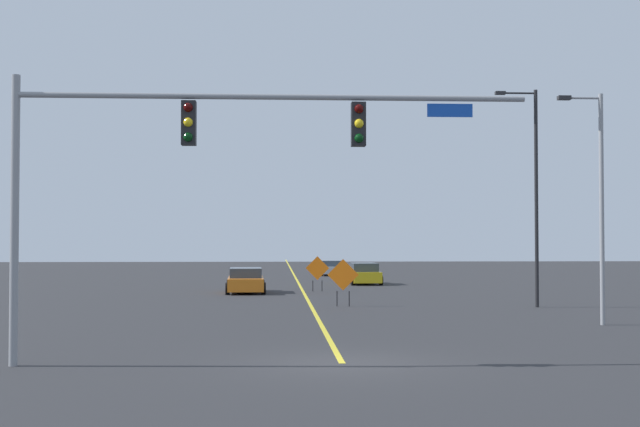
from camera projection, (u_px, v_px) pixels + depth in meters
ground at (342, 364)px, 20.16m from camera, size 180.29×180.29×0.00m
road_centre_stripe at (294, 275)px, 70.15m from camera, size 0.16×100.16×0.01m
traffic_signal_assembly at (191, 147)px, 20.11m from camera, size 12.20×0.44×6.80m
street_lamp_near_right at (534, 188)px, 36.94m from camera, size 1.86×0.24×9.45m
street_lamp_mid_right at (599, 198)px, 29.29m from camera, size 1.59×0.24×7.97m
construction_sign_right_shoulder at (317, 270)px, 48.03m from camera, size 1.33×0.28×1.97m
construction_sign_right_lane at (343, 277)px, 37.31m from camera, size 1.37×0.28×2.07m
car_yellow_far at (363, 274)px, 55.48m from camera, size 2.17×4.31×1.38m
car_silver_mid at (332, 268)px, 69.20m from camera, size 2.06×4.30×1.19m
car_orange_near at (246, 281)px, 46.71m from camera, size 2.25×4.57×1.36m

